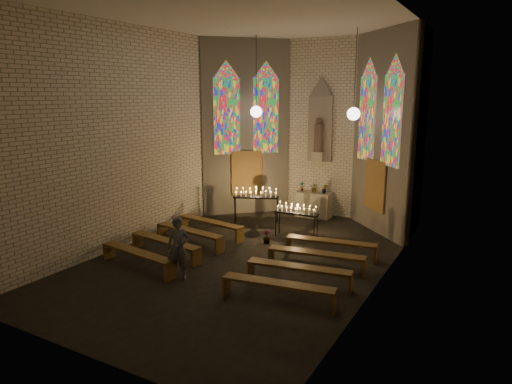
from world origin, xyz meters
TOP-DOWN VIEW (x-y plane):
  - floor at (0.00, 0.00)m, footprint 12.00×12.00m
  - room at (-0.00, 3.37)m, footprint 8.22×12.43m
  - altar at (0.00, 5.45)m, footprint 1.40×0.60m
  - flower_vase_left at (-0.52, 5.45)m, footprint 0.22×0.16m
  - flower_vase_center at (-0.00, 5.50)m, footprint 0.37×0.33m
  - flower_vase_right at (0.44, 5.45)m, footprint 0.24×0.21m
  - aisle_flower_pot at (-0.08, 1.56)m, footprint 0.26×0.26m
  - votive_stand_left at (-1.62, 3.60)m, footprint 1.75×1.08m
  - votive_stand_right at (0.52, 2.59)m, footprint 1.53×0.38m
  - pew_left_0 at (-2.22, 1.38)m, footprint 2.77×0.78m
  - pew_right_0 at (2.22, 1.38)m, footprint 2.77×0.78m
  - pew_left_1 at (-2.22, 0.18)m, footprint 2.77×0.78m
  - pew_right_1 at (2.22, 0.18)m, footprint 2.77×0.78m
  - pew_left_2 at (-2.22, -1.02)m, footprint 2.77×0.78m
  - pew_right_2 at (2.22, -1.02)m, footprint 2.77×0.78m
  - pew_left_3 at (-2.22, -2.22)m, footprint 2.77×0.78m
  - pew_right_3 at (2.22, -2.22)m, footprint 2.77×0.78m
  - visitor at (-0.77, -2.18)m, footprint 0.73×0.61m

SIDE VIEW (x-z plane):
  - floor at x=0.00m, z-range 0.00..0.00m
  - aisle_flower_pot at x=-0.08m, z-range 0.00..0.44m
  - pew_left_0 at x=-2.22m, z-range 0.16..0.69m
  - pew_right_0 at x=2.22m, z-range 0.16..0.69m
  - pew_left_1 at x=-2.22m, z-range 0.16..0.69m
  - pew_right_1 at x=2.22m, z-range 0.16..0.69m
  - pew_left_2 at x=-2.22m, z-range 0.16..0.69m
  - pew_right_2 at x=2.22m, z-range 0.16..0.69m
  - pew_left_3 at x=-2.22m, z-range 0.16..0.69m
  - pew_right_3 at x=2.22m, z-range 0.16..0.69m
  - altar at x=0.00m, z-range 0.00..1.00m
  - visitor at x=-0.77m, z-range 0.00..1.70m
  - votive_stand_right at x=0.52m, z-range 0.40..1.52m
  - votive_stand_left at x=-1.62m, z-range 0.46..1.73m
  - flower_vase_right at x=0.44m, z-range 1.00..1.38m
  - flower_vase_center at x=0.00m, z-range 1.00..1.38m
  - flower_vase_left at x=-0.52m, z-range 1.00..1.38m
  - room at x=0.00m, z-range 0.21..7.22m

